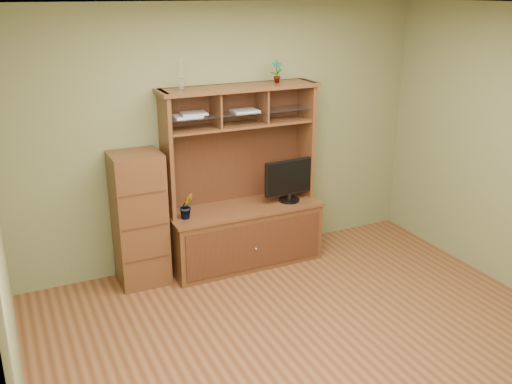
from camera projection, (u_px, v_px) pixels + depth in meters
room at (326, 195)px, 4.27m from camera, size 4.54×4.04×2.74m
media_hutch at (243, 217)px, 6.05m from camera, size 1.66×0.61×1.90m
monitor at (290, 180)px, 6.06m from camera, size 0.58×0.22×0.46m
orchid_plant at (187, 206)px, 5.63m from camera, size 0.15×0.13×0.27m
top_plant at (277, 72)px, 5.78m from camera, size 0.13×0.10×0.23m
reed_diffuser at (181, 77)px, 5.37m from camera, size 0.06×0.06×0.30m
magazines at (208, 113)px, 5.60m from camera, size 0.89×0.22×0.04m
side_cabinet at (140, 219)px, 5.59m from camera, size 0.48×0.44×1.35m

